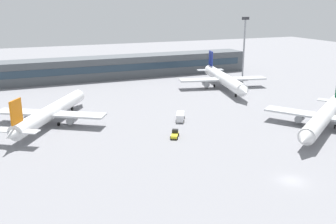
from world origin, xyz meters
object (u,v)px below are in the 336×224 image
Objects in this scene: airplane_far at (224,79)px; airplane_near at (324,117)px; floodlight_tower_west at (244,42)px; service_van_white at (180,117)px; baggage_tug_yellow at (175,134)px; airplane_mid at (52,111)px.

airplane_near is at bearing -91.03° from airplane_far.
airplane_near is at bearing -107.25° from floodlight_tower_west.
airplane_near reaches higher than service_van_white.
airplane_near is 9.66× the size of baggage_tug_yellow.
floodlight_tower_west is at bearing 43.61° from service_van_white.
airplane_far is 8.44× the size of service_van_white.
baggage_tug_yellow is 0.70× the size of service_van_white.
airplane_near is 0.99× the size of airplane_mid.
airplane_mid is at bearing 161.06° from service_van_white.
airplane_far reaches higher than service_van_white.
airplane_mid is 1.50× the size of floodlight_tower_west.
service_van_white is (32.17, -11.04, -2.10)m from airplane_mid.
airplane_near reaches higher than airplane_mid.
airplane_near is 38.05m from baggage_tug_yellow.
airplane_mid is 6.78× the size of service_van_white.
airplane_far is at bearing 88.97° from airplane_near.
airplane_mid is 9.74× the size of baggage_tug_yellow.
airplane_near is 36.60m from service_van_white.
airplane_far is 30.43m from floodlight_tower_west.
floodlight_tower_west reaches higher than airplane_mid.
floodlight_tower_west reaches higher than baggage_tug_yellow.
airplane_near reaches higher than baggage_tug_yellow.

